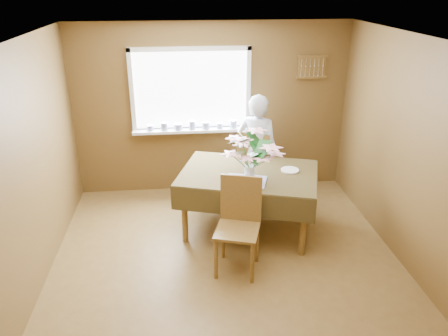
{
  "coord_description": "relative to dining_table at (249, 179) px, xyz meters",
  "views": [
    {
      "loc": [
        -0.48,
        -3.94,
        3.01
      ],
      "look_at": [
        0.0,
        0.55,
        1.05
      ],
      "focal_mm": 35.0,
      "sensor_mm": 36.0,
      "label": 1
    }
  ],
  "objects": [
    {
      "name": "floor",
      "position": [
        -0.35,
        -0.93,
        -0.71
      ],
      "size": [
        4.5,
        4.5,
        0.0
      ],
      "primitive_type": "plane",
      "color": "brown",
      "rests_on": "ground"
    },
    {
      "name": "ceiling",
      "position": [
        -0.35,
        -0.93,
        1.79
      ],
      "size": [
        4.5,
        4.5,
        0.0
      ],
      "primitive_type": "plane",
      "rotation": [
        3.14,
        0.0,
        0.0
      ],
      "color": "white",
      "rests_on": "wall_back"
    },
    {
      "name": "wall_back",
      "position": [
        -0.35,
        1.32,
        0.54
      ],
      "size": [
        4.0,
        0.0,
        4.0
      ],
      "primitive_type": "plane",
      "rotation": [
        1.57,
        0.0,
        0.0
      ],
      "color": "brown",
      "rests_on": "floor"
    },
    {
      "name": "wall_left",
      "position": [
        -2.35,
        -0.93,
        0.54
      ],
      "size": [
        0.0,
        4.5,
        4.5
      ],
      "primitive_type": "plane",
      "rotation": [
        1.57,
        0.0,
        1.57
      ],
      "color": "brown",
      "rests_on": "floor"
    },
    {
      "name": "wall_right",
      "position": [
        1.65,
        -0.93,
        0.54
      ],
      "size": [
        0.0,
        4.5,
        4.5
      ],
      "primitive_type": "plane",
      "rotation": [
        1.57,
        0.0,
        -1.57
      ],
      "color": "brown",
      "rests_on": "floor"
    },
    {
      "name": "window_assembly",
      "position": [
        -0.65,
        1.26,
        0.63
      ],
      "size": [
        1.72,
        0.2,
        1.22
      ],
      "color": "white",
      "rests_on": "wall_back"
    },
    {
      "name": "spoon_rack",
      "position": [
        1.1,
        1.28,
        1.14
      ],
      "size": [
        0.44,
        0.05,
        0.33
      ],
      "color": "brown",
      "rests_on": "wall_back"
    },
    {
      "name": "dining_table",
      "position": [
        0.0,
        0.0,
        0.0
      ],
      "size": [
        1.94,
        1.59,
        0.82
      ],
      "rotation": [
        0.0,
        0.0,
        -0.31
      ],
      "color": "brown",
      "rests_on": "floor"
    },
    {
      "name": "chair_far",
      "position": [
        0.23,
        0.82,
        -0.14
      ],
      "size": [
        0.62,
        0.62,
        1.07
      ],
      "rotation": [
        0.0,
        0.0,
        2.68
      ],
      "color": "brown",
      "rests_on": "floor"
    },
    {
      "name": "chair_near",
      "position": [
        -0.23,
        -0.77,
        -0.14
      ],
      "size": [
        0.58,
        0.58,
        1.07
      ],
      "rotation": [
        0.0,
        0.0,
        -0.31
      ],
      "color": "brown",
      "rests_on": "floor"
    },
    {
      "name": "seated_woman",
      "position": [
        0.23,
        0.73,
        0.09
      ],
      "size": [
        0.7,
        0.62,
        1.61
      ],
      "primitive_type": "imported",
      "rotation": [
        0.0,
        0.0,
        2.65
      ],
      "color": "white",
      "rests_on": "floor"
    },
    {
      "name": "flower_bouquet",
      "position": [
        -0.02,
        -0.17,
        0.45
      ],
      "size": [
        0.63,
        0.63,
        0.54
      ],
      "rotation": [
        0.0,
        0.0,
        -0.03
      ],
      "color": "white",
      "rests_on": "dining_table"
    },
    {
      "name": "side_plate",
      "position": [
        0.52,
        -0.01,
        0.11
      ],
      "size": [
        0.25,
        0.25,
        0.01
      ],
      "primitive_type": "cylinder",
      "rotation": [
        0.0,
        0.0,
        -0.12
      ],
      "color": "white",
      "rests_on": "dining_table"
    },
    {
      "name": "table_knife",
      "position": [
        0.09,
        -0.27,
        0.11
      ],
      "size": [
        0.05,
        0.2,
        0.0
      ],
      "primitive_type": "cube",
      "rotation": [
        0.0,
        0.0,
        -0.15
      ],
      "color": "silver",
      "rests_on": "dining_table"
    }
  ]
}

